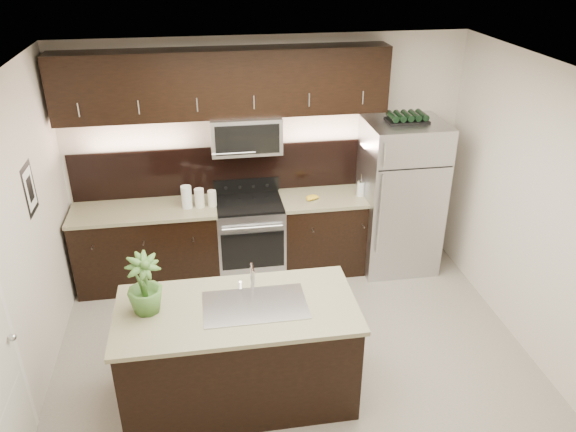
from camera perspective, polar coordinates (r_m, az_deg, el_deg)
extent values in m
plane|color=gray|center=(5.48, 0.82, -14.90)|extent=(4.50, 4.50, 0.00)
cube|color=beige|center=(6.48, -2.17, 6.09)|extent=(4.50, 0.02, 2.70)
cube|color=beige|center=(3.15, 7.70, -20.42)|extent=(4.50, 0.02, 2.70)
cube|color=beige|center=(4.88, -26.19, -4.32)|extent=(0.02, 4.00, 2.70)
cube|color=beige|center=(5.51, 24.66, -0.44)|extent=(0.02, 4.00, 2.70)
cube|color=white|center=(4.19, 1.06, 13.78)|extent=(4.50, 4.00, 0.02)
sphere|color=silver|center=(4.66, -26.19, -11.01)|extent=(0.06, 0.06, 0.06)
cube|color=black|center=(5.39, -24.74, 2.51)|extent=(0.01, 0.32, 0.46)
cube|color=white|center=(5.39, -24.71, 2.51)|extent=(0.00, 0.24, 0.36)
cube|color=black|center=(6.58, -14.01, -3.09)|extent=(1.57, 0.62, 0.90)
cube|color=black|center=(6.70, 4.34, -1.72)|extent=(1.16, 0.62, 0.90)
cube|color=#B2B2B7|center=(6.56, -3.86, -2.36)|extent=(0.76, 0.62, 0.90)
cube|color=black|center=(6.35, -3.99, 1.30)|extent=(0.76, 0.60, 0.03)
cube|color=#B9B58B|center=(6.37, -14.48, 0.58)|extent=(1.59, 0.65, 0.04)
cube|color=#B9B58B|center=(6.49, 4.48, 1.92)|extent=(1.18, 0.65, 0.04)
cube|color=black|center=(6.48, -6.14, 4.72)|extent=(3.49, 0.02, 0.56)
cube|color=#B2B2B7|center=(6.16, -4.32, 8.34)|extent=(0.76, 0.40, 0.40)
cube|color=black|center=(6.03, -6.53, 13.28)|extent=(3.49, 0.33, 0.70)
cube|color=black|center=(4.92, -4.99, -13.83)|extent=(1.90, 0.90, 0.90)
cube|color=#B9B58B|center=(4.63, -5.23, -9.41)|extent=(1.96, 0.96, 0.04)
cube|color=silver|center=(4.62, -3.36, -9.00)|extent=(0.84, 0.50, 0.01)
cylinder|color=silver|center=(4.73, -3.68, -6.40)|extent=(0.03, 0.03, 0.24)
cylinder|color=silver|center=(4.59, -3.64, -5.31)|extent=(0.02, 0.14, 0.02)
cylinder|color=silver|center=(4.56, -3.53, -6.30)|extent=(0.02, 0.02, 0.10)
cube|color=#B2B2B7|center=(6.67, 11.24, 1.97)|extent=(0.87, 0.78, 1.80)
cube|color=black|center=(6.35, 11.98, 9.46)|extent=(0.44, 0.27, 0.03)
cylinder|color=black|center=(6.27, 10.55, 9.89)|extent=(0.07, 0.25, 0.07)
cylinder|color=black|center=(6.30, 11.29, 9.90)|extent=(0.07, 0.25, 0.07)
cylinder|color=black|center=(6.33, 12.02, 9.91)|extent=(0.07, 0.25, 0.07)
cylinder|color=black|center=(6.36, 12.74, 9.92)|extent=(0.07, 0.25, 0.07)
cylinder|color=black|center=(6.39, 13.46, 9.92)|extent=(0.07, 0.25, 0.07)
imported|color=#3C6528|center=(4.56, -14.40, -6.74)|extent=(0.37, 0.37, 0.50)
cylinder|color=silver|center=(6.22, -10.26, 1.91)|extent=(0.12, 0.12, 0.25)
cylinder|color=beige|center=(6.23, -8.99, 1.83)|extent=(0.11, 0.11, 0.21)
cylinder|color=beige|center=(6.24, -7.72, 1.79)|extent=(0.09, 0.09, 0.18)
cylinder|color=silver|center=(6.48, 7.39, 2.77)|extent=(0.09, 0.09, 0.17)
cylinder|color=silver|center=(6.44, 7.44, 3.54)|extent=(0.09, 0.09, 0.02)
cylinder|color=silver|center=(6.43, 7.47, 3.89)|extent=(0.01, 0.01, 0.07)
ellipsoid|color=gold|center=(6.34, 2.06, 1.82)|extent=(0.20, 0.18, 0.05)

